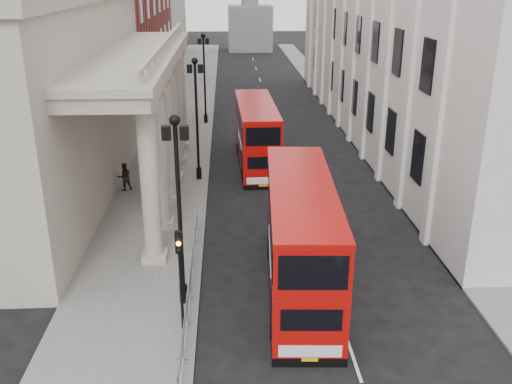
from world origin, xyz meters
name	(u,v)px	position (x,y,z in m)	size (l,w,h in m)	color
ground	(193,361)	(0.00, 0.00, 0.00)	(260.00, 260.00, 0.00)	black
sidewalk_west	(176,141)	(-3.00, 30.00, 0.06)	(6.00, 140.00, 0.12)	slate
sidewalk_east	(365,138)	(13.50, 30.00, 0.06)	(3.00, 140.00, 0.12)	slate
kerb	(210,140)	(-0.05, 30.00, 0.07)	(0.20, 140.00, 0.14)	slate
portico_building	(34,103)	(-10.50, 18.00, 6.00)	(9.00, 28.00, 12.00)	#A39989
lamp_post_south	(179,200)	(-0.60, 4.00, 4.91)	(1.05, 0.44, 8.32)	black
lamp_post_mid	(197,111)	(-0.60, 20.00, 4.91)	(1.05, 0.44, 8.32)	black
lamp_post_north	(204,72)	(-0.60, 36.00, 4.91)	(1.05, 0.44, 8.32)	black
traffic_light	(180,263)	(-0.50, 1.98, 3.11)	(0.28, 0.33, 4.30)	black
crowd_barriers	(187,313)	(-0.35, 2.23, 0.67)	(0.50, 18.75, 1.10)	gray
bus_near	(301,235)	(4.60, 5.19, 2.62)	(3.44, 11.73, 5.01)	#B40B08
bus_far	(256,133)	(3.59, 23.22, 2.45)	(2.91, 10.91, 4.68)	#B60B08
pedestrian_a	(157,212)	(-2.60, 12.16, 0.95)	(0.60, 0.40, 1.66)	black
pedestrian_b	(124,177)	(-5.38, 18.00, 1.05)	(0.90, 0.70, 1.86)	black
pedestrian_c	(162,163)	(-3.21, 21.01, 0.95)	(0.81, 0.53, 1.66)	black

